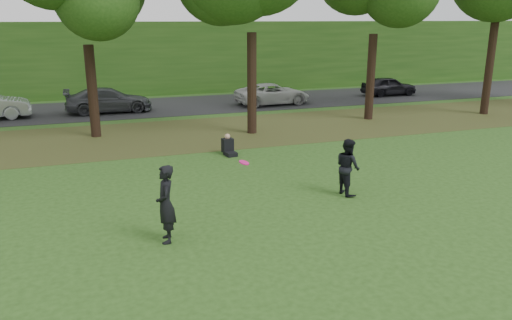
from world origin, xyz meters
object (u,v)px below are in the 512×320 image
at_px(player_right, 348,167).
at_px(frisbee, 244,163).
at_px(seated_person, 228,147).
at_px(player_left, 166,204).

xyz_separation_m(player_right, frisbee, (-3.69, -1.21, 0.81)).
height_order(player_right, frisbee, frisbee).
height_order(player_right, seated_person, player_right).
bearing_deg(seated_person, frisbee, -109.89).
xyz_separation_m(player_left, player_right, (5.79, 1.62, -0.09)).
relative_size(player_right, frisbee, 5.21).
height_order(player_left, frisbee, player_left).
bearing_deg(frisbee, player_right, 18.20).
distance_m(player_right, seated_person, 6.07).
distance_m(player_right, frisbee, 3.97).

